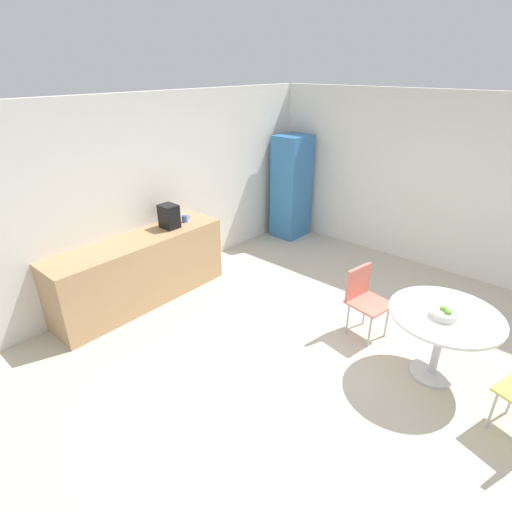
{
  "coord_description": "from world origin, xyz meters",
  "views": [
    {
      "loc": [
        -3.12,
        -1.53,
        2.9
      ],
      "look_at": [
        -0.07,
        1.11,
        0.95
      ],
      "focal_mm": 27.87,
      "sensor_mm": 36.0,
      "label": 1
    }
  ],
  "objects_px": {
    "chair_coral": "(363,294)",
    "coffee_maker": "(169,216)",
    "fruit_bowl": "(444,314)",
    "locker_cabinet": "(291,187)",
    "round_table": "(443,326)",
    "mug_white": "(185,219)"
  },
  "relations": [
    {
      "from": "chair_coral",
      "to": "coffee_maker",
      "type": "height_order",
      "value": "coffee_maker"
    },
    {
      "from": "fruit_bowl",
      "to": "coffee_maker",
      "type": "xyz_separation_m",
      "value": [
        -0.48,
        3.47,
        0.27
      ]
    },
    {
      "from": "chair_coral",
      "to": "coffee_maker",
      "type": "relative_size",
      "value": 2.59
    },
    {
      "from": "locker_cabinet",
      "to": "round_table",
      "type": "relative_size",
      "value": 1.73
    },
    {
      "from": "chair_coral",
      "to": "coffee_maker",
      "type": "distance_m",
      "value": 2.7
    },
    {
      "from": "fruit_bowl",
      "to": "locker_cabinet",
      "type": "bearing_deg",
      "value": 57.45
    },
    {
      "from": "chair_coral",
      "to": "coffee_maker",
      "type": "bearing_deg",
      "value": 106.28
    },
    {
      "from": "locker_cabinet",
      "to": "chair_coral",
      "type": "relative_size",
      "value": 2.19
    },
    {
      "from": "locker_cabinet",
      "to": "fruit_bowl",
      "type": "bearing_deg",
      "value": -122.55
    },
    {
      "from": "coffee_maker",
      "to": "chair_coral",
      "type": "bearing_deg",
      "value": -73.72
    },
    {
      "from": "mug_white",
      "to": "locker_cabinet",
      "type": "bearing_deg",
      "value": -2.8
    },
    {
      "from": "round_table",
      "to": "coffee_maker",
      "type": "distance_m",
      "value": 3.54
    },
    {
      "from": "fruit_bowl",
      "to": "mug_white",
      "type": "distance_m",
      "value": 3.5
    },
    {
      "from": "locker_cabinet",
      "to": "fruit_bowl",
      "type": "distance_m",
      "value": 4.0
    },
    {
      "from": "round_table",
      "to": "chair_coral",
      "type": "distance_m",
      "value": 0.95
    },
    {
      "from": "mug_white",
      "to": "fruit_bowl",
      "type": "bearing_deg",
      "value": -86.58
    },
    {
      "from": "round_table",
      "to": "mug_white",
      "type": "bearing_deg",
      "value": 94.72
    },
    {
      "from": "locker_cabinet",
      "to": "chair_coral",
      "type": "height_order",
      "value": "locker_cabinet"
    },
    {
      "from": "mug_white",
      "to": "coffee_maker",
      "type": "bearing_deg",
      "value": -176.74
    },
    {
      "from": "mug_white",
      "to": "round_table",
      "type": "bearing_deg",
      "value": -85.28
    },
    {
      "from": "round_table",
      "to": "chair_coral",
      "type": "xyz_separation_m",
      "value": [
        0.18,
        0.93,
        -0.08
      ]
    },
    {
      "from": "round_table",
      "to": "coffee_maker",
      "type": "height_order",
      "value": "coffee_maker"
    }
  ]
}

